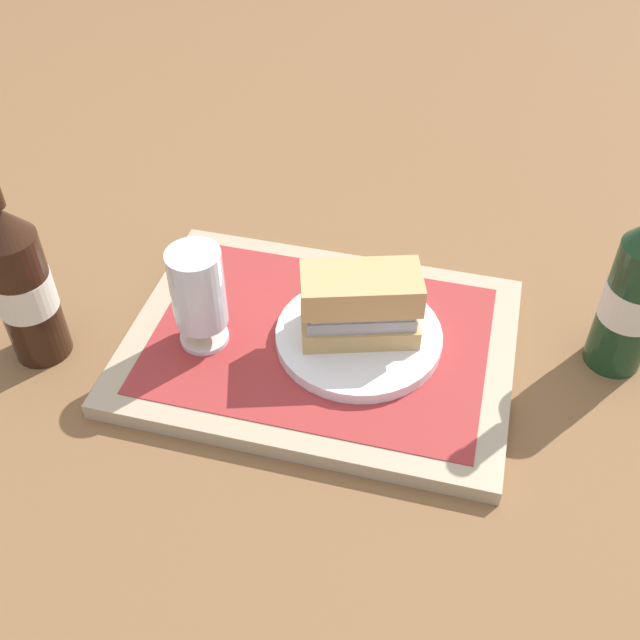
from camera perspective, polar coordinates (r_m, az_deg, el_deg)
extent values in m
plane|color=brown|center=(0.89, 0.00, -2.33)|extent=(3.00, 3.00, 0.00)
cube|color=tan|center=(0.88, 0.00, -1.88)|extent=(0.44, 0.32, 0.02)
cube|color=#9E2D2D|center=(0.87, 0.00, -1.40)|extent=(0.38, 0.27, 0.00)
cylinder|color=white|center=(0.86, 2.93, -1.25)|extent=(0.19, 0.19, 0.01)
cube|color=tan|center=(0.85, 2.97, -0.35)|extent=(0.14, 0.10, 0.02)
cube|color=#9EA3A8|center=(0.84, 3.02, 0.63)|extent=(0.13, 0.09, 0.02)
cube|color=silver|center=(0.83, 3.05, 1.24)|extent=(0.12, 0.08, 0.01)
sphere|color=#47932D|center=(0.82, -0.45, 1.63)|extent=(0.04, 0.04, 0.04)
cube|color=tan|center=(0.81, 3.11, 2.38)|extent=(0.14, 0.10, 0.04)
cylinder|color=silver|center=(0.88, -8.67, -1.26)|extent=(0.06, 0.06, 0.01)
cylinder|color=silver|center=(0.87, -8.77, -0.56)|extent=(0.01, 0.01, 0.02)
cylinder|color=silver|center=(0.83, -9.21, 2.39)|extent=(0.06, 0.06, 0.09)
cylinder|color=gold|center=(0.85, -8.96, 0.74)|extent=(0.06, 0.06, 0.03)
cylinder|color=white|center=(0.84, -9.11, 1.73)|extent=(0.05, 0.05, 0.01)
cylinder|color=black|center=(0.89, -21.23, 1.62)|extent=(0.06, 0.06, 0.17)
cylinder|color=silver|center=(0.89, -21.36, 2.01)|extent=(0.07, 0.07, 0.05)
cylinder|color=#19381E|center=(0.89, 22.35, 0.94)|extent=(0.06, 0.06, 0.17)
cylinder|color=silver|center=(0.88, 22.49, 1.33)|extent=(0.07, 0.07, 0.05)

